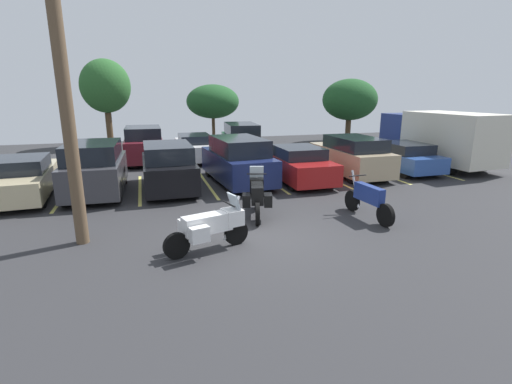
% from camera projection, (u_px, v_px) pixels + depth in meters
% --- Properties ---
extents(ground, '(44.00, 44.00, 0.10)m').
position_uv_depth(ground, '(256.00, 237.00, 10.27)').
color(ground, '#2D2D30').
extents(motorcycle_touring, '(2.15, 1.07, 1.34)m').
position_uv_depth(motorcycle_touring, '(210.00, 226.00, 9.10)').
color(motorcycle_touring, black).
rests_on(motorcycle_touring, ground).
extents(motorcycle_second, '(1.02, 2.12, 1.47)m').
position_uv_depth(motorcycle_second, '(257.00, 195.00, 11.66)').
color(motorcycle_second, black).
rests_on(motorcycle_second, ground).
extents(motorcycle_third, '(0.62, 2.29, 1.33)m').
position_uv_depth(motorcycle_third, '(368.00, 199.00, 11.48)').
color(motorcycle_third, black).
rests_on(motorcycle_third, ground).
extents(parking_stripes, '(24.43, 4.89, 0.01)m').
position_uv_depth(parking_stripes, '(175.00, 187.00, 15.41)').
color(parking_stripes, '#EAE066').
rests_on(parking_stripes, ground).
extents(car_champagne, '(2.18, 4.98, 1.48)m').
position_uv_depth(car_champagne, '(22.00, 178.00, 13.69)').
color(car_champagne, '#C1B289').
rests_on(car_champagne, ground).
extents(car_charcoal, '(2.06, 4.32, 1.96)m').
position_uv_depth(car_charcoal, '(95.00, 169.00, 14.05)').
color(car_charcoal, '#38383D').
rests_on(car_charcoal, ground).
extents(car_black, '(1.90, 4.39, 1.81)m').
position_uv_depth(car_black, '(168.00, 167.00, 14.78)').
color(car_black, black).
rests_on(car_black, ground).
extents(car_navy, '(2.29, 4.92, 1.92)m').
position_uv_depth(car_navy, '(238.00, 161.00, 15.85)').
color(car_navy, navy).
rests_on(car_navy, ground).
extents(car_red, '(1.90, 4.84, 1.50)m').
position_uv_depth(car_red, '(297.00, 164.00, 16.31)').
color(car_red, maroon).
rests_on(car_red, ground).
extents(car_tan, '(1.89, 4.81, 1.78)m').
position_uv_depth(car_tan, '(351.00, 156.00, 17.41)').
color(car_tan, tan).
rests_on(car_tan, ground).
extents(car_blue, '(1.88, 4.77, 1.40)m').
position_uv_depth(car_blue, '(399.00, 157.00, 18.39)').
color(car_blue, '#2D519E').
rests_on(car_blue, ground).
extents(car_far_maroon, '(1.97, 4.50, 1.93)m').
position_uv_depth(car_far_maroon, '(144.00, 145.00, 20.48)').
color(car_far_maroon, maroon).
rests_on(car_far_maroon, ground).
extents(car_far_white, '(1.79, 4.76, 1.45)m').
position_uv_depth(car_far_white, '(194.00, 147.00, 21.26)').
color(car_far_white, white).
rests_on(car_far_white, ground).
extents(car_far_green, '(2.13, 4.47, 1.98)m').
position_uv_depth(car_far_green, '(241.00, 141.00, 21.87)').
color(car_far_green, '#235638').
rests_on(car_far_green, ground).
extents(box_truck, '(2.75, 6.37, 2.75)m').
position_uv_depth(box_truck, '(439.00, 137.00, 19.31)').
color(box_truck, navy).
rests_on(box_truck, ground).
extents(utility_pole, '(0.68, 1.75, 7.58)m').
position_uv_depth(utility_pole, '(63.00, 85.00, 8.74)').
color(utility_pole, brown).
rests_on(utility_pole, ground).
extents(tree_center_left, '(4.06, 4.06, 4.66)m').
position_uv_depth(tree_center_left, '(350.00, 100.00, 28.46)').
color(tree_center_left, '#4C3823').
rests_on(tree_center_left, ground).
extents(tree_center_right, '(4.08, 4.08, 4.27)m').
position_uv_depth(tree_center_right, '(213.00, 102.00, 29.66)').
color(tree_center_right, '#4C3823').
rests_on(tree_center_right, ground).
extents(tree_far_right, '(3.30, 3.30, 5.87)m').
position_uv_depth(tree_far_right, '(105.00, 86.00, 25.72)').
color(tree_far_right, '#4C3823').
rests_on(tree_far_right, ground).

